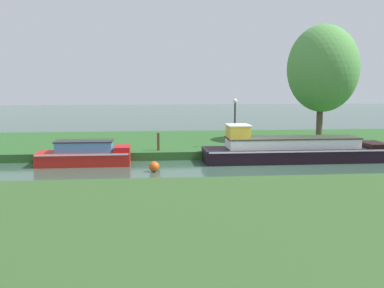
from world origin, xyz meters
name	(u,v)px	position (x,y,z in m)	size (l,w,h in m)	color
ground_plane	(240,167)	(0.00, 0.00, 0.00)	(120.00, 120.00, 0.00)	#355141
riverbank_far	(216,142)	(0.00, 7.00, 0.20)	(72.00, 10.00, 0.40)	#2A5825
riverbank_near	(312,223)	(0.00, -9.00, 0.20)	(72.00, 10.00, 0.40)	#315225
black_barge	(293,150)	(2.83, 1.20, 0.56)	(8.82, 2.05, 1.79)	black
red_narrowboat	(85,154)	(-6.97, 1.20, 0.48)	(4.19, 1.54, 1.13)	#B21D16
willow_tree_left	(323,69)	(6.05, 6.09, 4.56)	(4.03, 4.67, 6.68)	brown
lamp_post	(235,116)	(0.43, 3.56, 2.02)	(0.24, 0.24, 2.53)	#333338
mooring_post_near	(159,142)	(-3.58, 2.71, 0.84)	(0.14, 0.14, 0.88)	brown
channel_buoy	(154,167)	(-3.87, -0.78, 0.22)	(0.44, 0.44, 0.44)	#E55919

